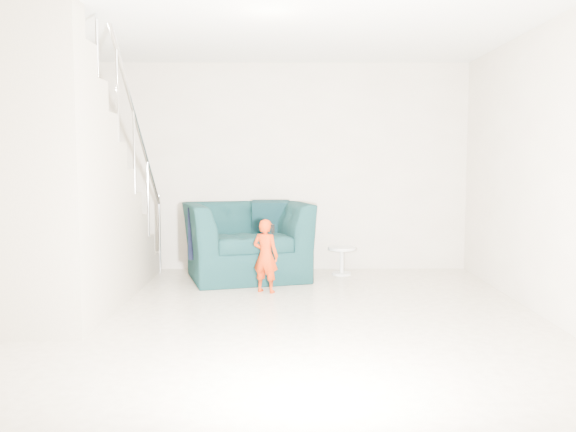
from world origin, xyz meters
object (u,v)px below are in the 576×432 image
object	(u,v)px
staircase	(64,212)
armchair	(246,240)
side_table	(342,256)
toddler	(266,256)

from	to	relation	value
staircase	armchair	bearing A→B (deg)	44.11
staircase	side_table	bearing A→B (deg)	32.15
side_table	staircase	bearing A→B (deg)	-147.85
armchair	side_table	world-z (taller)	armchair
toddler	staircase	size ratio (longest dim) A/B	0.22
toddler	staircase	world-z (taller)	staircase
side_table	armchair	bearing A→B (deg)	-170.94
armchair	staircase	distance (m)	2.33
toddler	staircase	distance (m)	2.12
armchair	toddler	world-z (taller)	armchair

